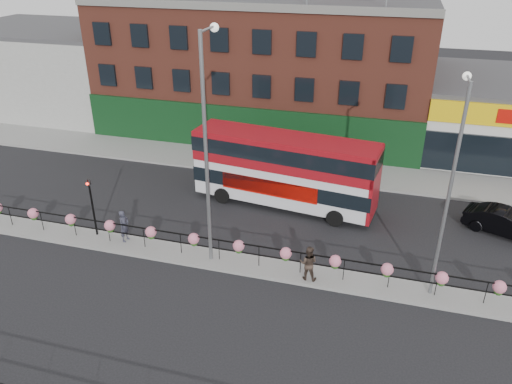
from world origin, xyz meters
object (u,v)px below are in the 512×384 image
(pedestrian_a, at_px, (124,226))
(pedestrian_b, at_px, (308,263))
(double_decker_bus, at_px, (285,164))
(car, at_px, (506,223))
(lamp_column_east, at_px, (452,176))
(lamp_column_west, at_px, (207,133))

(pedestrian_a, height_order, pedestrian_b, pedestrian_a)
(double_decker_bus, distance_m, car, 12.17)
(lamp_column_east, bearing_deg, lamp_column_west, -179.27)
(double_decker_bus, distance_m, pedestrian_a, 9.51)
(double_decker_bus, relative_size, car, 2.44)
(pedestrian_b, height_order, lamp_column_west, lamp_column_west)
(pedestrian_a, relative_size, pedestrian_b, 1.01)
(lamp_column_east, bearing_deg, pedestrian_a, -179.78)
(pedestrian_b, distance_m, lamp_column_west, 7.39)
(pedestrian_a, height_order, lamp_column_east, lamp_column_east)
(lamp_column_west, xyz_separation_m, lamp_column_east, (10.22, 0.13, -0.82))
(car, relative_size, lamp_column_west, 0.41)
(double_decker_bus, height_order, pedestrian_b, double_decker_bus)
(pedestrian_b, bearing_deg, car, -144.60)
(double_decker_bus, height_order, pedestrian_a, double_decker_bus)
(pedestrian_b, relative_size, lamp_column_west, 0.16)
(pedestrian_b, distance_m, lamp_column_east, 7.21)
(lamp_column_east, bearing_deg, car, 57.93)
(double_decker_bus, relative_size, pedestrian_a, 6.33)
(pedestrian_a, bearing_deg, car, -64.61)
(lamp_column_west, bearing_deg, car, 24.30)
(pedestrian_b, relative_size, lamp_column_east, 0.18)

